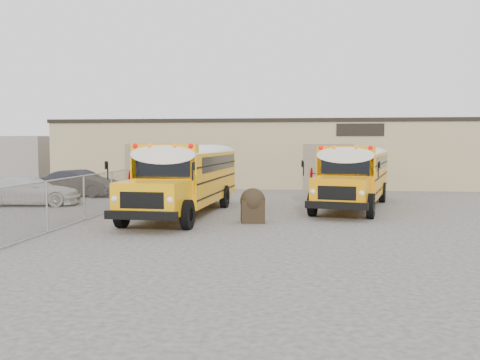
# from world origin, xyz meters

# --- Properties ---
(ground) EXTENTS (120.00, 120.00, 0.00)m
(ground) POSITION_xyz_m (0.00, 0.00, 0.00)
(ground) COLOR #413F3B
(ground) RESTS_ON ground
(warehouse) EXTENTS (30.20, 10.20, 4.67)m
(warehouse) POSITION_xyz_m (-0.00, 19.99, 2.37)
(warehouse) COLOR tan
(warehouse) RESTS_ON ground
(chainlink_fence) EXTENTS (0.07, 18.07, 1.81)m
(chainlink_fence) POSITION_xyz_m (-6.00, 3.00, 0.90)
(chainlink_fence) COLOR #96999E
(chainlink_fence) RESTS_ON ground
(distant_building_left) EXTENTS (8.00, 6.00, 3.60)m
(distant_building_left) POSITION_xyz_m (-22.00, 22.00, 1.80)
(distant_building_left) COLOR gray
(distant_building_left) RESTS_ON ground
(school_bus_left) EXTENTS (3.39, 10.56, 3.06)m
(school_bus_left) POSITION_xyz_m (-2.21, 9.14, 1.77)
(school_bus_left) COLOR #F7A50B
(school_bus_left) RESTS_ON ground
(school_bus_right) EXTENTS (4.46, 10.41, 2.96)m
(school_bus_right) POSITION_xyz_m (6.20, 12.39, 1.71)
(school_bus_right) COLOR orange
(school_bus_right) RESTS_ON ground
(tarp_bundle) EXTENTS (1.02, 0.98, 1.33)m
(tarp_bundle) POSITION_xyz_m (0.63, 0.43, 0.68)
(tarp_bundle) COLOR black
(tarp_bundle) RESTS_ON ground
(car_white) EXTENTS (5.26, 2.90, 1.44)m
(car_white) POSITION_xyz_m (-10.92, 4.70, 0.72)
(car_white) COLOR silver
(car_white) RESTS_ON ground
(car_dark) EXTENTS (4.78, 2.48, 1.50)m
(car_dark) POSITION_xyz_m (-10.34, 9.40, 0.75)
(car_dark) COLOR black
(car_dark) RESTS_ON ground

